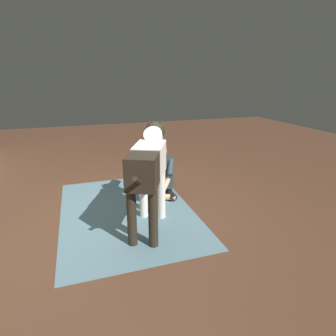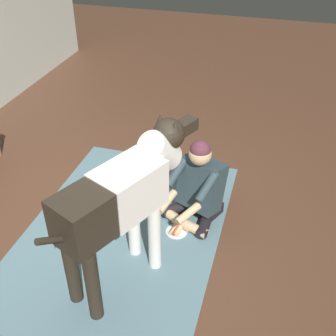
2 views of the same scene
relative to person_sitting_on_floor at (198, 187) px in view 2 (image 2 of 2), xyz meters
The scene contains 5 objects.
ground_plane 0.76m from the person_sitting_on_floor, 119.55° to the left, with size 15.09×15.09×0.00m, color #503222.
area_rug 0.81m from the person_sitting_on_floor, 122.55° to the left, with size 2.59×1.78×0.01m, color slate.
person_sitting_on_floor is the anchor object (origin of this frame).
large_dog 1.05m from the person_sitting_on_floor, 155.32° to the left, with size 1.47×0.78×1.27m.
hot_dog_on_plate 0.45m from the person_sitting_on_floor, 155.32° to the left, with size 0.20×0.20×0.06m.
Camera 2 is at (-2.79, -1.19, 2.78)m, focal length 45.33 mm.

